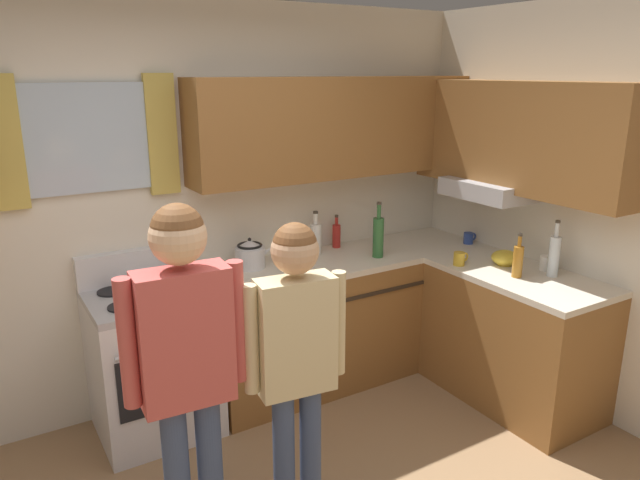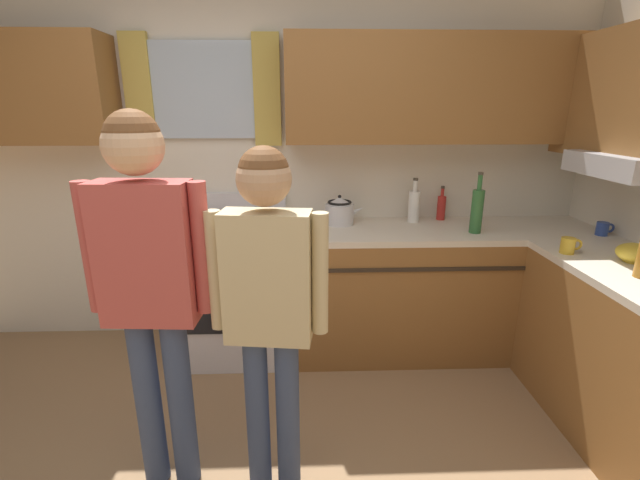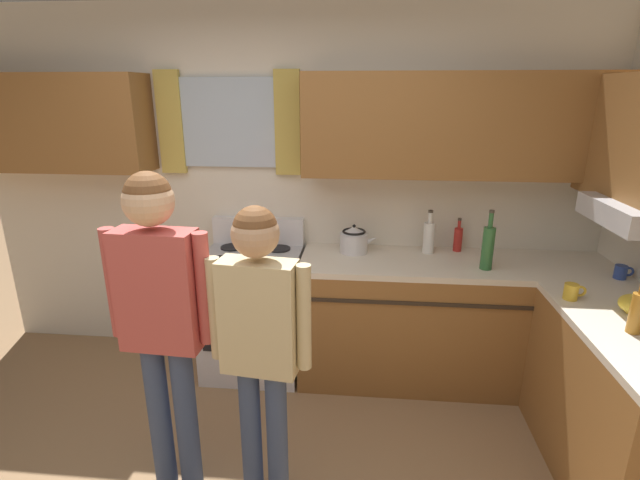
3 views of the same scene
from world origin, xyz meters
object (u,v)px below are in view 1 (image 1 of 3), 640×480
at_px(mixing_bowl, 505,258).
at_px(bottle_wine_green, 378,236).
at_px(adult_left, 186,352).
at_px(mug_ceramic_white, 546,263).
at_px(bottle_oil_amber, 518,261).
at_px(bottle_sauce_red, 336,235).
at_px(bottle_tall_clear, 554,255).
at_px(mug_mustard_yellow, 460,259).
at_px(stovetop_kettle, 250,254).
at_px(bottle_milk_white, 316,238).
at_px(stove_oven, 153,360).
at_px(mug_cobalt_blue, 469,238).
at_px(adult_in_plaid, 296,347).

bearing_deg(mixing_bowl, bottle_wine_green, 136.85).
bearing_deg(adult_left, mug_ceramic_white, 4.85).
bearing_deg(bottle_wine_green, mixing_bowl, -43.15).
xyz_separation_m(bottle_oil_amber, bottle_sauce_red, (-0.62, 1.15, -0.02)).
height_order(bottle_sauce_red, bottle_tall_clear, bottle_tall_clear).
height_order(mug_mustard_yellow, mug_ceramic_white, mug_ceramic_white).
height_order(bottle_sauce_red, stovetop_kettle, bottle_sauce_red).
height_order(bottle_milk_white, mug_ceramic_white, bottle_milk_white).
relative_size(bottle_tall_clear, stovetop_kettle, 1.34).
bearing_deg(bottle_wine_green, bottle_oil_amber, -57.84).
relative_size(bottle_oil_amber, mug_mustard_yellow, 2.38).
relative_size(mug_ceramic_white, stovetop_kettle, 0.46).
bearing_deg(stove_oven, bottle_sauce_red, 8.72).
bearing_deg(stovetop_kettle, bottle_oil_amber, -37.54).
height_order(mug_cobalt_blue, adult_left, adult_left).
distance_m(mixing_bowl, adult_left, 2.41).
bearing_deg(bottle_milk_white, mug_ceramic_white, -44.71).
distance_m(bottle_tall_clear, adult_left, 2.46).
relative_size(bottle_oil_amber, adult_left, 0.17).
relative_size(bottle_milk_white, adult_in_plaid, 0.20).
bearing_deg(bottle_milk_white, bottle_wine_green, -41.09).
distance_m(stove_oven, adult_left, 1.30).
height_order(mug_mustard_yellow, stovetop_kettle, stovetop_kettle).
relative_size(bottle_milk_white, mug_cobalt_blue, 2.73).
relative_size(bottle_sauce_red, mixing_bowl, 1.34).
height_order(bottle_sauce_red, mixing_bowl, bottle_sauce_red).
xyz_separation_m(stove_oven, stovetop_kettle, (0.73, 0.13, 0.53)).
relative_size(stovetop_kettle, adult_left, 0.16).
bearing_deg(mug_mustard_yellow, stovetop_kettle, 150.79).
relative_size(adult_left, adult_in_plaid, 1.08).
bearing_deg(bottle_wine_green, bottle_milk_white, 138.91).
height_order(bottle_sauce_red, bottle_milk_white, bottle_milk_white).
height_order(bottle_wine_green, mug_ceramic_white, bottle_wine_green).
bearing_deg(bottle_tall_clear, stovetop_kettle, 143.67).
bearing_deg(bottle_milk_white, adult_left, -137.01).
bearing_deg(adult_in_plaid, bottle_oil_amber, 8.93).
height_order(mug_ceramic_white, adult_in_plaid, adult_in_plaid).
distance_m(bottle_wine_green, mug_mustard_yellow, 0.57).
bearing_deg(bottle_milk_white, mug_cobalt_blue, -18.68).
xyz_separation_m(stovetop_kettle, adult_left, (-0.88, -1.27, 0.06)).
bearing_deg(adult_left, bottle_milk_white, 42.99).
height_order(mug_ceramic_white, adult_left, adult_left).
height_order(stove_oven, stovetop_kettle, stovetop_kettle).
xyz_separation_m(mug_cobalt_blue, adult_in_plaid, (-2.05, -0.99, 0.03)).
distance_m(bottle_oil_amber, mug_cobalt_blue, 0.77).
bearing_deg(adult_in_plaid, mug_ceramic_white, 7.54).
height_order(mug_cobalt_blue, stovetop_kettle, stovetop_kettle).
relative_size(stove_oven, mug_mustard_yellow, 9.15).
xyz_separation_m(bottle_tall_clear, adult_in_plaid, (-1.97, -0.17, -0.07)).
xyz_separation_m(bottle_sauce_red, bottle_tall_clear, (0.83, -1.26, 0.05)).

